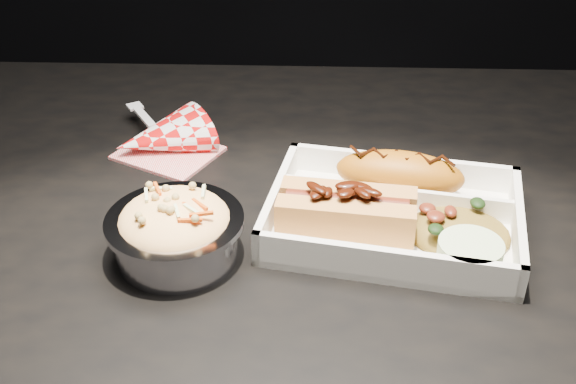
# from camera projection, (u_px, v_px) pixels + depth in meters

# --- Properties ---
(dining_table) EXTENTS (1.20, 0.80, 0.75)m
(dining_table) POSITION_uv_depth(u_px,v_px,m) (297.00, 282.00, 0.81)
(dining_table) COLOR black
(dining_table) RESTS_ON ground
(food_tray) EXTENTS (0.28, 0.22, 0.04)m
(food_tray) POSITION_uv_depth(u_px,v_px,m) (393.00, 219.00, 0.74)
(food_tray) COLOR white
(food_tray) RESTS_ON dining_table
(fried_pastry) EXTENTS (0.14, 0.08, 0.05)m
(fried_pastry) POSITION_uv_depth(u_px,v_px,m) (400.00, 174.00, 0.77)
(fried_pastry) COLOR #AF6211
(fried_pastry) RESTS_ON food_tray
(hotdog) EXTENTS (0.14, 0.07, 0.06)m
(hotdog) POSITION_uv_depth(u_px,v_px,m) (347.00, 210.00, 0.71)
(hotdog) COLOR #D59048
(hotdog) RESTS_ON food_tray
(fried_rice_mound) EXTENTS (0.12, 0.10, 0.03)m
(fried_rice_mound) POSITION_uv_depth(u_px,v_px,m) (460.00, 223.00, 0.71)
(fried_rice_mound) COLOR olive
(fried_rice_mound) RESTS_ON food_tray
(cupcake_liner) EXTENTS (0.06, 0.06, 0.03)m
(cupcake_liner) POSITION_uv_depth(u_px,v_px,m) (469.00, 256.00, 0.66)
(cupcake_liner) COLOR beige
(cupcake_liner) RESTS_ON food_tray
(foil_coleslaw_cup) EXTENTS (0.13, 0.13, 0.07)m
(foil_coleslaw_cup) POSITION_uv_depth(u_px,v_px,m) (175.00, 229.00, 0.68)
(foil_coleslaw_cup) COLOR silver
(foil_coleslaw_cup) RESTS_ON dining_table
(napkin_fork) EXTENTS (0.15, 0.16, 0.10)m
(napkin_fork) POSITION_uv_depth(u_px,v_px,m) (161.00, 138.00, 0.87)
(napkin_fork) COLOR red
(napkin_fork) RESTS_ON dining_table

